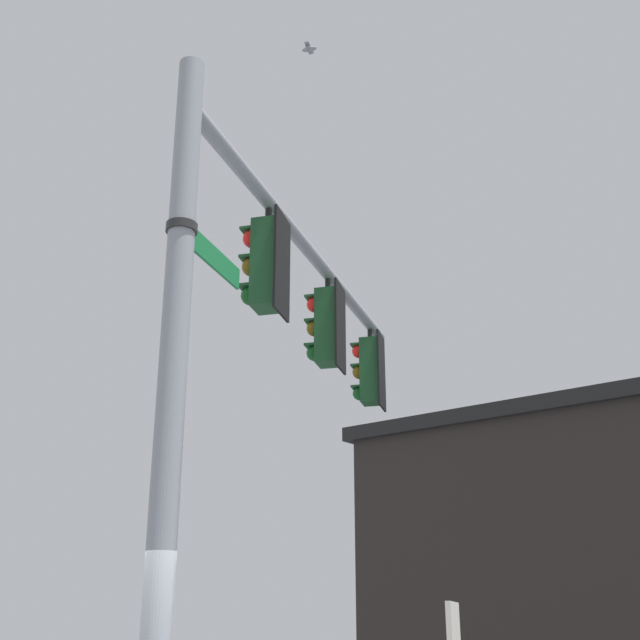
{
  "coord_description": "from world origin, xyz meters",
  "views": [
    {
      "loc": [
        -6.14,
        -2.88,
        1.96
      ],
      "look_at": [
        3.84,
        -0.26,
        5.75
      ],
      "focal_mm": 46.88,
      "sensor_mm": 36.0,
      "label": 1
    }
  ],
  "objects_px": {
    "traffic_light_mid_inner": "(327,327)",
    "street_name_sign": "(200,245)",
    "bird_flying": "(309,49)",
    "traffic_light_mid_outer": "(369,371)",
    "traffic_light_nearest_pole": "(266,265)"
  },
  "relations": [
    {
      "from": "traffic_light_mid_inner",
      "to": "traffic_light_mid_outer",
      "type": "xyz_separation_m",
      "value": [
        2.18,
        -0.15,
        0.0
      ]
    },
    {
      "from": "traffic_light_mid_inner",
      "to": "bird_flying",
      "type": "distance_m",
      "value": 4.58
    },
    {
      "from": "street_name_sign",
      "to": "bird_flying",
      "type": "distance_m",
      "value": 6.31
    },
    {
      "from": "traffic_light_nearest_pole",
      "to": "street_name_sign",
      "type": "height_order",
      "value": "traffic_light_nearest_pole"
    },
    {
      "from": "bird_flying",
      "to": "traffic_light_mid_inner",
      "type": "bearing_deg",
      "value": -79.2
    },
    {
      "from": "street_name_sign",
      "to": "bird_flying",
      "type": "xyz_separation_m",
      "value": [
        3.76,
        0.01,
        5.07
      ]
    },
    {
      "from": "traffic_light_mid_inner",
      "to": "traffic_light_nearest_pole",
      "type": "bearing_deg",
      "value": 176.1
    },
    {
      "from": "traffic_light_mid_outer",
      "to": "bird_flying",
      "type": "xyz_separation_m",
      "value": [
        -2.23,
        0.4,
        4.58
      ]
    },
    {
      "from": "traffic_light_mid_outer",
      "to": "traffic_light_mid_inner",
      "type": "bearing_deg",
      "value": 176.1
    },
    {
      "from": "traffic_light_mid_inner",
      "to": "street_name_sign",
      "type": "xyz_separation_m",
      "value": [
        -3.81,
        0.24,
        -0.49
      ]
    },
    {
      "from": "traffic_light_mid_inner",
      "to": "bird_flying",
      "type": "relative_size",
      "value": 4.27
    },
    {
      "from": "traffic_light_nearest_pole",
      "to": "traffic_light_mid_outer",
      "type": "xyz_separation_m",
      "value": [
        4.37,
        -0.3,
        0.0
      ]
    },
    {
      "from": "traffic_light_mid_outer",
      "to": "bird_flying",
      "type": "distance_m",
      "value": 5.11
    },
    {
      "from": "traffic_light_nearest_pole",
      "to": "street_name_sign",
      "type": "relative_size",
      "value": 0.96
    },
    {
      "from": "traffic_light_mid_outer",
      "to": "bird_flying",
      "type": "bearing_deg",
      "value": 169.86
    }
  ]
}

